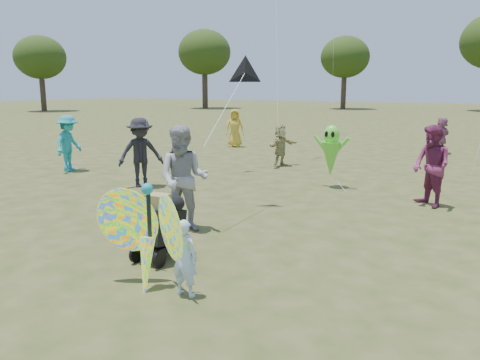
% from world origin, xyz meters
% --- Properties ---
extents(ground, '(160.00, 160.00, 0.00)m').
position_xyz_m(ground, '(0.00, 0.00, 0.00)').
color(ground, '#51592B').
rests_on(ground, ground).
extents(child_girl, '(0.40, 0.27, 1.07)m').
position_xyz_m(child_girl, '(0.37, -1.01, 0.53)').
color(child_girl, '#B0D3FA').
rests_on(child_girl, ground).
extents(adult_man, '(1.23, 1.12, 2.06)m').
position_xyz_m(adult_man, '(-1.37, 1.36, 1.03)').
color(adult_man, '#9C9BA0').
rests_on(adult_man, ground).
extents(grey_bag, '(0.46, 0.38, 0.15)m').
position_xyz_m(grey_bag, '(-1.57, 1.05, 0.07)').
color(grey_bag, gray).
rests_on(grey_bag, ground).
extents(crowd_b, '(1.34, 1.42, 1.93)m').
position_xyz_m(crowd_b, '(-4.86, 4.09, 0.97)').
color(crowd_b, black).
rests_on(crowd_b, ground).
extents(crowd_d, '(0.80, 1.44, 1.48)m').
position_xyz_m(crowd_d, '(-2.90, 9.18, 0.74)').
color(crowd_d, tan).
rests_on(crowd_d, ground).
extents(crowd_e, '(1.17, 1.17, 1.92)m').
position_xyz_m(crowd_e, '(2.52, 5.71, 0.96)').
color(crowd_e, '#76274F').
rests_on(crowd_e, ground).
extents(crowd_g, '(1.02, 0.88, 1.75)m').
position_xyz_m(crowd_g, '(-7.00, 13.02, 0.88)').
color(crowd_g, gold).
rests_on(crowd_g, ground).
extents(crowd_i, '(0.98, 1.33, 1.85)m').
position_xyz_m(crowd_i, '(-8.62, 4.83, 0.93)').
color(crowd_i, teal).
rests_on(crowd_i, ground).
extents(crowd_j, '(1.01, 1.50, 1.55)m').
position_xyz_m(crowd_j, '(1.65, 15.16, 0.77)').
color(crowd_j, '#9F5B81').
rests_on(crowd_j, ground).
extents(jogging_stroller, '(0.55, 1.07, 1.09)m').
position_xyz_m(jogging_stroller, '(-0.79, -0.02, 0.61)').
color(jogging_stroller, black).
rests_on(jogging_stroller, ground).
extents(butterfly_kite, '(1.74, 0.75, 1.69)m').
position_xyz_m(butterfly_kite, '(-0.23, -1.04, 0.74)').
color(butterfly_kite, orange).
rests_on(butterfly_kite, ground).
extents(delta_kite_rig, '(0.89, 2.52, 1.83)m').
position_xyz_m(delta_kite_rig, '(-1.29, 3.64, 3.07)').
color(delta_kite_rig, black).
rests_on(delta_kite_rig, ground).
extents(alien_kite, '(1.12, 0.69, 1.74)m').
position_xyz_m(alien_kite, '(-0.21, 6.64, 0.97)').
color(alien_kite, '#5CD933').
rests_on(alien_kite, ground).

